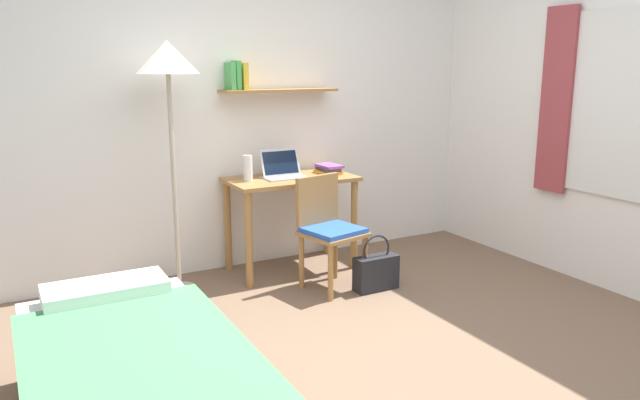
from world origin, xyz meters
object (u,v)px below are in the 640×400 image
object	(u,v)px
laptop	(283,170)
water_bottle	(248,168)
desk	(291,196)
handbag	(376,271)
desk_chair	(328,227)
book_stack	(328,169)
standing_lamp	(168,70)

from	to	relation	value
laptop	water_bottle	distance (m)	0.30
desk	laptop	distance (m)	0.22
water_bottle	desk	bearing A→B (deg)	-2.04
laptop	handbag	distance (m)	1.08
desk_chair	handbag	bearing A→B (deg)	-37.77
book_stack	handbag	bearing A→B (deg)	-89.92
desk_chair	laptop	size ratio (longest dim) A/B	2.52
book_stack	desk_chair	bearing A→B (deg)	-119.41
desk	standing_lamp	bearing A→B (deg)	-177.51
desk_chair	water_bottle	distance (m)	0.77
standing_lamp	handbag	distance (m)	2.05
desk	standing_lamp	distance (m)	1.36
desk_chair	standing_lamp	xyz separation A→B (m)	(-1.00, 0.46, 1.13)
desk_chair	handbag	size ratio (longest dim) A/B	1.98
laptop	handbag	bearing A→B (deg)	-61.88
laptop	water_bottle	bearing A→B (deg)	-176.85
standing_lamp	handbag	xyz separation A→B (m)	(1.28, -0.68, -1.45)
desk_chair	laptop	world-z (taller)	laptop
water_bottle	handbag	xyz separation A→B (m)	(0.70, -0.73, -0.72)
handbag	standing_lamp	bearing A→B (deg)	152.14
desk_chair	standing_lamp	bearing A→B (deg)	155.34
standing_lamp	book_stack	world-z (taller)	standing_lamp
laptop	book_stack	distance (m)	0.40
desk_chair	book_stack	xyz separation A→B (m)	(0.28, 0.50, 0.33)
desk_chair	handbag	world-z (taller)	desk_chair
book_stack	handbag	size ratio (longest dim) A/B	0.58
laptop	desk_chair	bearing A→B (deg)	-77.51
laptop	water_bottle	xyz separation A→B (m)	(-0.30, -0.02, 0.04)
standing_lamp	handbag	bearing A→B (deg)	-27.86
desk	water_bottle	world-z (taller)	water_bottle
water_bottle	handbag	bearing A→B (deg)	-46.35
standing_lamp	handbag	size ratio (longest dim) A/B	4.26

